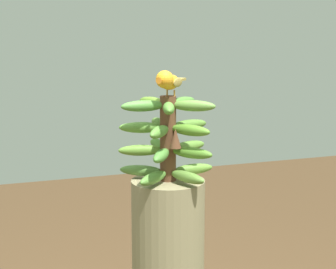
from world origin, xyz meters
The scene contains 2 objects.
banana_bunch centered at (0.00, 0.00, 1.16)m, with size 0.31×0.31×0.26m.
perched_bird centered at (0.01, 0.00, 1.34)m, with size 0.16×0.15×0.08m.
Camera 1 is at (1.57, -0.56, 1.47)m, focal length 59.02 mm.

